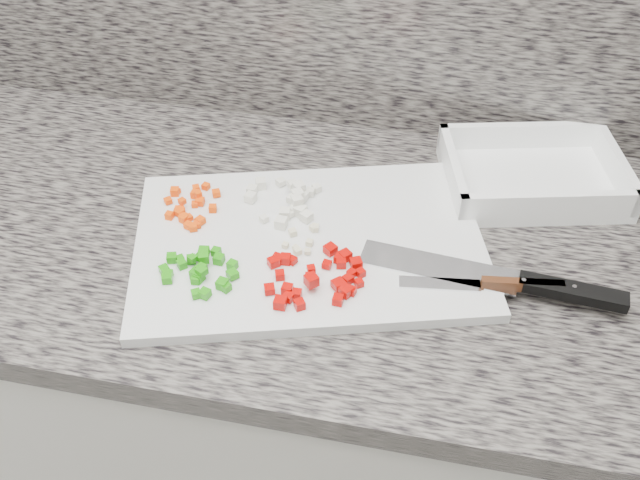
% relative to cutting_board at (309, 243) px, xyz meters
% --- Properties ---
extents(cabinet, '(3.92, 0.62, 0.86)m').
position_rel_cutting_board_xyz_m(cabinet, '(-0.07, 0.04, -0.48)').
color(cabinet, silver).
rests_on(cabinet, ground).
extents(countertop, '(3.96, 0.64, 0.04)m').
position_rel_cutting_board_xyz_m(countertop, '(-0.07, 0.04, -0.03)').
color(countertop, '#66605A').
rests_on(countertop, cabinet).
extents(cutting_board, '(0.58, 0.46, 0.02)m').
position_rel_cutting_board_xyz_m(cutting_board, '(0.00, 0.00, 0.00)').
color(cutting_board, silver).
rests_on(cutting_board, countertop).
extents(carrot_pile, '(0.09, 0.11, 0.02)m').
position_rel_cutting_board_xyz_m(carrot_pile, '(-0.19, 0.03, 0.01)').
color(carrot_pile, '#FF4805').
rests_on(carrot_pile, cutting_board).
extents(onion_pile, '(0.11, 0.11, 0.03)m').
position_rel_cutting_board_xyz_m(onion_pile, '(-0.05, 0.07, 0.02)').
color(onion_pile, silver).
rests_on(onion_pile, cutting_board).
extents(green_pepper_pile, '(0.11, 0.10, 0.02)m').
position_rel_cutting_board_xyz_m(green_pepper_pile, '(-0.13, -0.10, 0.02)').
color(green_pepper_pile, '#21910D').
rests_on(green_pepper_pile, cutting_board).
extents(red_pepper_pile, '(0.14, 0.13, 0.03)m').
position_rel_cutting_board_xyz_m(red_pepper_pile, '(0.03, -0.08, 0.02)').
color(red_pepper_pile, '#BC0602').
rests_on(red_pepper_pile, cutting_board).
extents(garlic_pile, '(0.04, 0.07, 0.01)m').
position_rel_cutting_board_xyz_m(garlic_pile, '(-0.01, -0.00, 0.01)').
color(garlic_pile, beige).
rests_on(garlic_pile, cutting_board).
extents(chef_knife, '(0.36, 0.07, 0.02)m').
position_rel_cutting_board_xyz_m(chef_knife, '(0.30, -0.03, 0.01)').
color(chef_knife, silver).
rests_on(chef_knife, cutting_board).
extents(paring_knife, '(0.22, 0.04, 0.02)m').
position_rel_cutting_board_xyz_m(paring_knife, '(0.27, -0.04, 0.01)').
color(paring_knife, silver).
rests_on(paring_knife, cutting_board).
extents(tray, '(0.31, 0.26, 0.06)m').
position_rel_cutting_board_xyz_m(tray, '(0.32, 0.21, 0.01)').
color(tray, white).
rests_on(tray, countertop).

